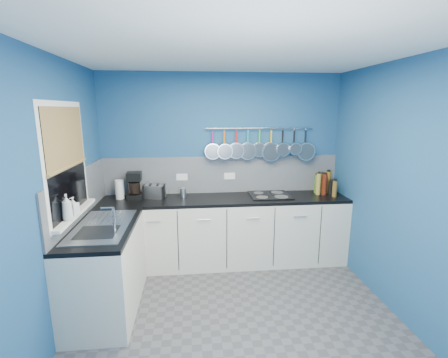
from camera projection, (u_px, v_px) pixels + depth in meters
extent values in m
cube|color=#47474C|center=(237.00, 318.00, 3.16)|extent=(3.20, 3.00, 0.02)
cube|color=white|center=(239.00, 49.00, 2.62)|extent=(3.20, 3.00, 0.02)
cube|color=navy|center=(222.00, 167.00, 4.35)|extent=(3.20, 0.02, 2.50)
cube|color=navy|center=(286.00, 286.00, 1.42)|extent=(3.20, 0.02, 2.50)
cube|color=navy|center=(53.00, 201.00, 2.73)|extent=(0.02, 3.00, 2.50)
cube|color=navy|center=(404.00, 192.00, 3.05)|extent=(0.02, 3.00, 2.50)
cube|color=#90929A|center=(222.00, 175.00, 4.35)|extent=(3.20, 0.02, 0.50)
cube|color=#90929A|center=(80.00, 194.00, 3.34)|extent=(0.02, 1.80, 0.50)
cube|color=beige|center=(224.00, 232.00, 4.23)|extent=(3.20, 0.60, 0.86)
cube|color=black|center=(224.00, 199.00, 4.13)|extent=(3.20, 0.60, 0.04)
cube|color=beige|center=(106.00, 270.00, 3.23)|extent=(0.60, 1.20, 0.86)
cube|color=black|center=(103.00, 228.00, 3.13)|extent=(0.60, 1.20, 0.04)
cube|color=white|center=(66.00, 161.00, 2.96)|extent=(0.01, 1.00, 1.10)
cube|color=black|center=(67.00, 161.00, 2.96)|extent=(0.01, 0.90, 1.00)
cube|color=#A77E50|center=(65.00, 137.00, 2.91)|extent=(0.01, 0.90, 0.55)
cube|color=white|center=(75.00, 214.00, 3.07)|extent=(0.10, 0.98, 0.03)
cube|color=silver|center=(103.00, 226.00, 3.13)|extent=(0.50, 0.95, 0.01)
cube|color=white|center=(182.00, 177.00, 4.29)|extent=(0.15, 0.01, 0.09)
cube|color=white|center=(230.00, 176.00, 4.36)|extent=(0.15, 0.01, 0.09)
cylinder|color=silver|center=(260.00, 128.00, 4.23)|extent=(1.45, 0.02, 0.02)
imported|color=white|center=(67.00, 207.00, 2.83)|extent=(0.11, 0.11, 0.24)
imported|color=white|center=(73.00, 206.00, 2.98)|extent=(0.10, 0.10, 0.17)
cylinder|color=white|center=(120.00, 189.00, 4.06)|extent=(0.14, 0.14, 0.25)
cube|color=silver|center=(154.00, 191.00, 4.11)|extent=(0.30, 0.23, 0.17)
cylinder|color=silver|center=(183.00, 192.00, 4.17)|extent=(0.10, 0.10, 0.12)
cube|color=black|center=(270.00, 195.00, 4.23)|extent=(0.53, 0.47, 0.01)
cylinder|color=#8C5914|center=(328.00, 182.00, 4.36)|extent=(0.07, 0.07, 0.30)
cylinder|color=brown|center=(323.00, 184.00, 4.33)|extent=(0.07, 0.07, 0.27)
cylinder|color=#3F721E|center=(316.00, 184.00, 4.35)|extent=(0.06, 0.06, 0.25)
cylinder|color=black|center=(331.00, 188.00, 4.25)|extent=(0.07, 0.07, 0.19)
cylinder|color=#4C190C|center=(324.00, 184.00, 4.24)|extent=(0.06, 0.06, 0.29)
cylinder|color=olive|center=(318.00, 184.00, 4.25)|extent=(0.06, 0.06, 0.29)
cylinder|color=brown|center=(335.00, 189.00, 4.15)|extent=(0.06, 0.06, 0.21)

